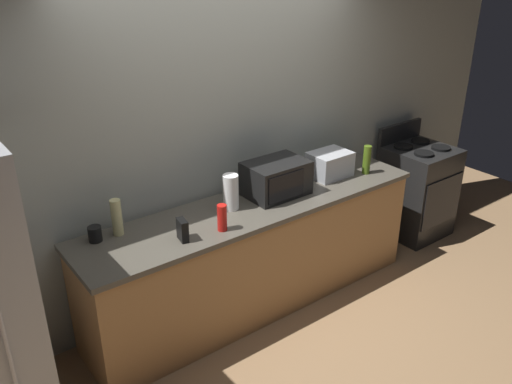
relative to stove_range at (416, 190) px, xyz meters
The scene contains 12 objects.
ground_plane 2.09m from the stove_range, 168.70° to the right, with size 8.00×8.00×0.00m, color #93704C.
back_wall 2.23m from the stove_range, 168.41° to the left, with size 6.40×0.10×2.70m, color #9EA399.
counter_run 2.00m from the stove_range, behind, with size 2.84×0.64×0.90m.
stove_range is the anchor object (origin of this frame).
microwave 1.86m from the stove_range, behind, with size 0.48×0.35×0.27m.
toaster_oven 1.30m from the stove_range, behind, with size 0.34×0.26×0.21m, color #B7BABF.
paper_towel_roll 2.27m from the stove_range, behind, with size 0.12×0.12×0.27m, color white.
cordless_phone 2.76m from the stove_range, behind, with size 0.05×0.11×0.15m, color black.
bottle_vinegar 3.08m from the stove_range, behind, with size 0.07×0.07×0.26m, color beige.
bottle_hot_sauce 2.49m from the stove_range, behind, with size 0.07×0.07×0.19m, color red.
bottle_olive_oil 1.06m from the stove_range, behind, with size 0.07×0.07×0.25m, color #4C6B19.
mug_black 3.23m from the stove_range, behind, with size 0.09×0.09×0.11m, color black.
Camera 1 is at (-2.19, -2.50, 2.70)m, focal length 37.65 mm.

